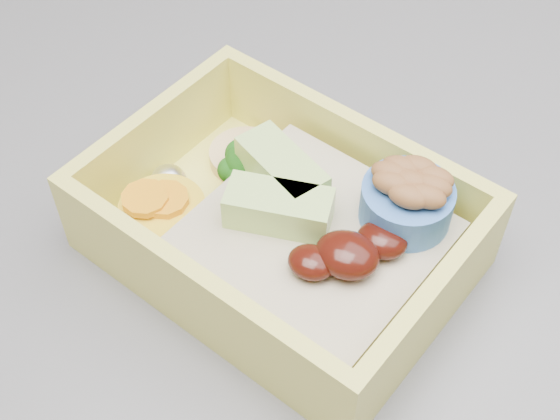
% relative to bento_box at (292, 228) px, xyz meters
% --- Properties ---
extents(bento_box, '(0.23, 0.19, 0.07)m').
position_rel_bento_box_xyz_m(bento_box, '(0.00, 0.00, 0.00)').
color(bento_box, '#ECE661').
rests_on(bento_box, island).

